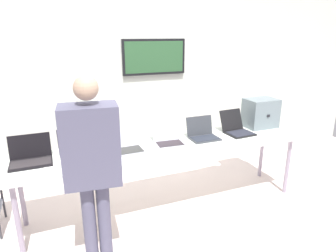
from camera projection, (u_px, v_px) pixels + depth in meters
name	position (u px, v px, depth m)	size (l,w,h in m)	color
ground	(167.00, 208.00, 3.53)	(8.00, 8.00, 0.04)	silver
back_wall	(137.00, 79.00, 4.12)	(8.00, 0.11, 2.72)	silver
workbench	(167.00, 149.00, 3.30)	(3.28, 0.70, 0.79)	silver
equipment_box	(260.00, 113.00, 3.88)	(0.40, 0.31, 0.37)	slate
laptop_station_0	(31.00, 157.00, 2.83)	(0.38, 0.29, 0.25)	black
laptop_station_1	(79.00, 150.00, 2.98)	(0.39, 0.35, 0.26)	#383341
laptop_station_2	(125.00, 145.00, 3.14)	(0.34, 0.37, 0.24)	#AFAFBB
laptop_station_3	(168.00, 139.00, 3.33)	(0.33, 0.36, 0.22)	#ADAFB8
laptop_station_4	(203.00, 134.00, 3.49)	(0.33, 0.29, 0.24)	#36393F
laptop_station_5	(237.00, 128.00, 3.67)	(0.34, 0.39, 0.26)	black
person	(92.00, 159.00, 2.35)	(0.48, 0.62, 1.68)	#54536B
coffee_mug	(94.00, 161.00, 2.76)	(0.07, 0.07, 0.10)	white
paper_sheet	(55.00, 168.00, 2.72)	(0.24, 0.32, 0.00)	white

